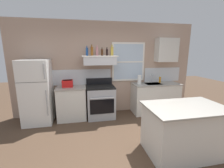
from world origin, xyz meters
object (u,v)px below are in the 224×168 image
Objects in this scene: bottle_champagne_gold_foil at (112,51)px; refrigerator at (37,92)px; kitchen_island at (184,130)px; bottle_blue_liqueur at (87,52)px; bottle_amber_wine at (92,51)px; dish_soap_bottle at (160,80)px; bottle_balsamic_dark at (107,52)px; stove_range at (101,101)px; bottle_rose_pink at (97,51)px; paper_towel_roll at (139,80)px; bottle_brown_stout at (102,52)px; toaster at (68,83)px.

refrigerator is at bearing -176.98° from bottle_champagne_gold_foil.
refrigerator is at bearing 147.68° from kitchen_island.
bottle_amber_wine is (0.13, -0.10, 0.01)m from bottle_blue_liqueur.
bottle_blue_liqueur is at bearing 175.23° from bottle_champagne_gold_foil.
bottle_champagne_gold_foil reaches higher than dish_soap_bottle.
bottle_balsamic_dark is 0.16× the size of kitchen_island.
bottle_blue_liqueur is at bearing 7.02° from refrigerator.
stove_range is 1.41m from bottle_rose_pink.
kitchen_island is at bearing -32.32° from refrigerator.
stove_range is 3.73× the size of bottle_amber_wine.
paper_towel_roll is 0.72m from dish_soap_bottle.
bottle_blue_liqueur is (1.32, 0.16, 1.03)m from refrigerator.
bottle_blue_liqueur is 1.22× the size of bottle_brown_stout.
bottle_rose_pink reaches higher than paper_towel_roll.
bottle_brown_stout is 0.15× the size of kitchen_island.
bottle_champagne_gold_foil is 1.08× the size of paper_towel_roll.
bottle_amber_wine is at bearing -37.61° from bottle_blue_liqueur.
bottle_amber_wine is at bearing -177.55° from bottle_brown_stout.
refrigerator is at bearing -172.98° from bottle_blue_liqueur.
kitchen_island is at bearing -41.87° from toaster.
paper_towel_roll is 0.19× the size of kitchen_island.
dish_soap_bottle is at bearing -0.05° from bottle_blue_liqueur.
bottle_rose_pink reaches higher than dish_soap_bottle.
bottle_champagne_gold_foil is at bearing 4.16° from bottle_amber_wine.
bottle_champagne_gold_foil reaches higher than refrigerator.
bottle_champagne_gold_foil is at bearing -177.95° from dish_soap_bottle.
bottle_champagne_gold_foil is at bearing 5.81° from bottle_brown_stout.
bottle_champagne_gold_foil is 2.60m from kitchen_island.
stove_range is 4.82× the size of bottle_balsamic_dark.
bottle_amber_wine is 1.36× the size of bottle_brown_stout.
refrigerator is 1.69m from stove_range.
bottle_champagne_gold_foil reaches higher than kitchen_island.
refrigerator is 7.33× the size of bottle_balsamic_dark.
bottle_brown_stout is at bearing 39.20° from stove_range.
paper_towel_roll is (2.05, -0.03, 0.04)m from toaster.
bottle_blue_liqueur is 0.54m from bottle_balsamic_dark.
bottle_blue_liqueur is at bearing 157.31° from stove_range.
bottle_rose_pink is (0.15, 0.09, -0.01)m from bottle_amber_wine.
toaster is 1.19m from bottle_rose_pink.
refrigerator is at bearing -177.44° from bottle_brown_stout.
stove_range is 3.90× the size of bottle_rose_pink.
refrigerator reaches higher than toaster.
bottle_amber_wine reaches higher than paper_towel_roll.
toaster is at bearing -179.34° from bottle_champagne_gold_foil.
dish_soap_bottle is (1.81, 0.08, -0.84)m from bottle_brown_stout.
bottle_champagne_gold_foil is 1.76m from dish_soap_bottle.
bottle_brown_stout is (0.07, 0.05, 1.37)m from stove_range.
kitchen_island is at bearing -52.10° from bottle_amber_wine.
bottle_champagne_gold_foil is at bearing 0.66° from toaster.
toaster reaches higher than kitchen_island.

